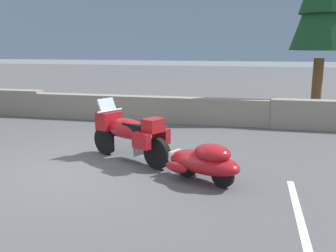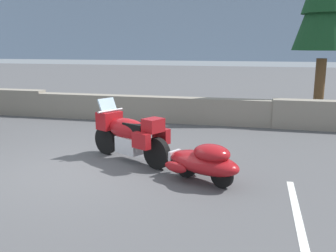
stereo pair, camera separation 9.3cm
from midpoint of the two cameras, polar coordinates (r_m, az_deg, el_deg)
ground_plane at (r=7.98m, az=-13.20°, el=-6.54°), size 80.00×80.00×0.00m
stone_guard_wall at (r=12.65m, az=-3.22°, el=2.76°), size 24.00×0.52×0.93m
distant_ridgeline at (r=102.16m, az=11.95°, el=15.03°), size 240.00×80.00×16.00m
touring_motorcycle at (r=8.26m, az=-5.60°, el=-1.13°), size 2.10×1.38×1.33m
car_shaped_trailer at (r=7.01m, az=5.88°, el=-5.36°), size 2.11×1.36×0.76m
parking_stripe_marker at (r=5.84m, az=19.87°, el=-14.08°), size 0.12×3.60×0.01m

